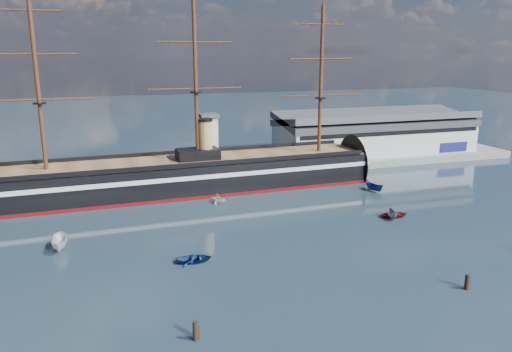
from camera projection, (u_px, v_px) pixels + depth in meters
name	position (u px, v px, depth m)	size (l,w,h in m)	color
ground	(232.00, 213.00, 104.63)	(600.00, 600.00, 0.00)	#25343E
quay	(232.00, 172.00, 140.84)	(180.00, 18.00, 2.00)	slate
warehouse	(375.00, 133.00, 157.07)	(63.00, 21.00, 11.60)	#B7BABC
quay_tower	(209.00, 141.00, 133.59)	(5.00, 5.00, 15.00)	silver
warship	(183.00, 175.00, 120.10)	(113.13, 19.08, 53.94)	black
motorboat_a	(61.00, 250.00, 85.46)	(7.51, 2.75, 3.01)	silver
motorboat_b	(194.00, 262.00, 80.50)	(3.53, 1.41, 1.65)	navy
motorboat_c	(392.00, 219.00, 101.37)	(5.26, 1.93, 2.10)	slate
motorboat_d	(218.00, 203.00, 111.73)	(6.36, 2.75, 2.33)	silver
motorboat_e	(394.00, 217.00, 102.23)	(3.39, 1.36, 1.58)	maroon
motorboat_f	(374.00, 191.00, 121.28)	(6.04, 2.21, 2.41)	navy
piling_near_left	(196.00, 340.00, 58.75)	(0.64, 0.64, 3.10)	black
piling_near_right	(466.00, 289.00, 71.27)	(0.64, 0.64, 3.01)	black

